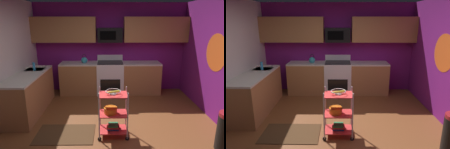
% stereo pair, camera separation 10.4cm
% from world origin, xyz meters
% --- Properties ---
extents(floor, '(4.40, 4.80, 0.04)m').
position_xyz_m(floor, '(0.00, 0.00, -0.02)').
color(floor, brown).
rests_on(floor, ground).
extents(wall_back, '(4.52, 0.06, 2.60)m').
position_xyz_m(wall_back, '(0.00, 2.43, 1.30)').
color(wall_back, '#751970').
rests_on(wall_back, ground).
extents(wall_flower_decal, '(0.00, 0.80, 0.80)m').
position_xyz_m(wall_flower_decal, '(2.20, 0.58, 1.45)').
color(wall_flower_decal, '#E5591E').
extents(counter_run, '(3.64, 2.46, 0.92)m').
position_xyz_m(counter_run, '(-0.76, 1.61, 0.46)').
color(counter_run, '#9E6B3D').
rests_on(counter_run, ground).
extents(oven_range, '(0.76, 0.65, 1.10)m').
position_xyz_m(oven_range, '(-0.01, 2.10, 0.48)').
color(oven_range, white).
rests_on(oven_range, ground).
extents(upper_cabinets, '(4.40, 0.33, 0.70)m').
position_xyz_m(upper_cabinets, '(0.00, 2.24, 1.85)').
color(upper_cabinets, '#9E6B3D').
extents(microwave, '(0.70, 0.39, 0.40)m').
position_xyz_m(microwave, '(-0.01, 2.21, 1.70)').
color(microwave, black).
extents(rolling_cart, '(0.57, 0.37, 0.91)m').
position_xyz_m(rolling_cart, '(0.02, -0.18, 0.45)').
color(rolling_cart, silver).
rests_on(rolling_cart, ground).
extents(fruit_bowl, '(0.27, 0.27, 0.07)m').
position_xyz_m(fruit_bowl, '(0.02, -0.18, 0.88)').
color(fruit_bowl, silver).
rests_on(fruit_bowl, rolling_cart).
extents(mixing_bowl_large, '(0.25, 0.25, 0.11)m').
position_xyz_m(mixing_bowl_large, '(-0.03, -0.18, 0.52)').
color(mixing_bowl_large, orange).
rests_on(mixing_bowl_large, rolling_cart).
extents(book_stack, '(0.24, 0.18, 0.10)m').
position_xyz_m(book_stack, '(0.02, -0.18, 0.18)').
color(book_stack, '#1E4C8C').
rests_on(book_stack, rolling_cart).
extents(kettle, '(0.21, 0.18, 0.26)m').
position_xyz_m(kettle, '(-0.75, 2.10, 1.00)').
color(kettle, teal).
rests_on(kettle, counter_run).
extents(dish_soap_bottle, '(0.06, 0.06, 0.20)m').
position_xyz_m(dish_soap_bottle, '(-1.87, 1.23, 1.02)').
color(dish_soap_bottle, '#2D8CBF').
rests_on(dish_soap_bottle, counter_run).
extents(floor_rug, '(1.11, 0.71, 0.01)m').
position_xyz_m(floor_rug, '(-0.89, -0.14, 0.01)').
color(floor_rug, '#472D19').
rests_on(floor_rug, ground).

